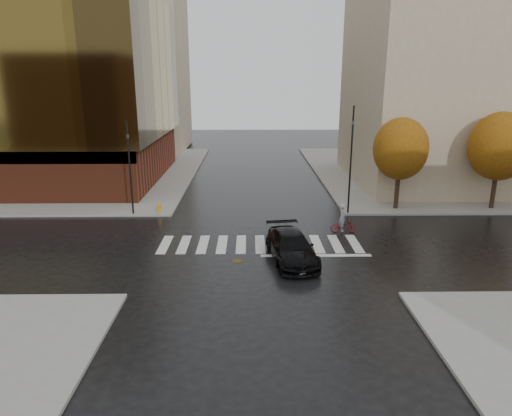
{
  "coord_description": "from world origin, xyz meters",
  "views": [
    {
      "loc": [
        -0.58,
        -24.27,
        9.32
      ],
      "look_at": [
        -0.23,
        1.13,
        2.0
      ],
      "focal_mm": 32.0,
      "sensor_mm": 36.0,
      "label": 1
    }
  ],
  "objects_px": {
    "traffic_light_nw": "(130,163)",
    "fire_hydrant": "(159,207)",
    "cyclist": "(343,223)",
    "traffic_light_ne": "(351,153)",
    "sedan": "(291,247)"
  },
  "relations": [
    {
      "from": "cyclist",
      "to": "traffic_light_nw",
      "type": "distance_m",
      "value": 14.74
    },
    {
      "from": "traffic_light_nw",
      "to": "cyclist",
      "type": "bearing_deg",
      "value": 84.15
    },
    {
      "from": "traffic_light_nw",
      "to": "fire_hydrant",
      "type": "height_order",
      "value": "traffic_light_nw"
    },
    {
      "from": "traffic_light_ne",
      "to": "cyclist",
      "type": "bearing_deg",
      "value": 71.86
    },
    {
      "from": "sedan",
      "to": "traffic_light_nw",
      "type": "relative_size",
      "value": 0.81
    },
    {
      "from": "traffic_light_nw",
      "to": "fire_hydrant",
      "type": "distance_m",
      "value": 3.63
    },
    {
      "from": "sedan",
      "to": "fire_hydrant",
      "type": "distance_m",
      "value": 12.01
    },
    {
      "from": "cyclist",
      "to": "fire_hydrant",
      "type": "bearing_deg",
      "value": 70.32
    },
    {
      "from": "traffic_light_nw",
      "to": "sedan",
      "type": "bearing_deg",
      "value": 60.69
    },
    {
      "from": "cyclist",
      "to": "traffic_light_ne",
      "type": "distance_m",
      "value": 5.43
    },
    {
      "from": "cyclist",
      "to": "traffic_light_ne",
      "type": "xyz_separation_m",
      "value": [
        1.11,
        3.8,
        3.72
      ]
    },
    {
      "from": "sedan",
      "to": "traffic_light_ne",
      "type": "bearing_deg",
      "value": 52.0
    },
    {
      "from": "sedan",
      "to": "fire_hydrant",
      "type": "height_order",
      "value": "sedan"
    },
    {
      "from": "cyclist",
      "to": "traffic_light_nw",
      "type": "xyz_separation_m",
      "value": [
        -13.91,
        3.8,
        3.07
      ]
    },
    {
      "from": "traffic_light_ne",
      "to": "traffic_light_nw",
      "type": "bearing_deg",
      "value": -1.83
    }
  ]
}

